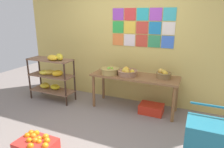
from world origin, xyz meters
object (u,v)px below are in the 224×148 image
(banana_shelf_unit, at_px, (51,75))
(display_table, at_px, (134,80))
(fruit_basket_back_right, at_px, (163,74))
(orange_crate_foreground, at_px, (36,145))
(fruit_basket_back_left, at_px, (127,72))
(produce_crate_under_table, at_px, (151,109))
(shopping_cart, at_px, (212,140))
(fruit_basket_left, at_px, (110,71))

(banana_shelf_unit, xyz_separation_m, display_table, (1.85, 0.29, 0.04))
(fruit_basket_back_right, relative_size, orange_crate_foreground, 0.53)
(fruit_basket_back_right, xyz_separation_m, fruit_basket_back_left, (-0.68, -0.11, -0.01))
(banana_shelf_unit, distance_m, produce_crate_under_table, 2.30)
(fruit_basket_back_left, distance_m, shopping_cart, 2.00)
(banana_shelf_unit, distance_m, fruit_basket_left, 1.39)
(fruit_basket_left, distance_m, shopping_cart, 2.26)
(banana_shelf_unit, relative_size, shopping_cart, 1.32)
(display_table, distance_m, fruit_basket_back_left, 0.22)
(fruit_basket_back_right, distance_m, shopping_cart, 1.65)
(fruit_basket_back_right, bearing_deg, shopping_cart, -59.58)
(orange_crate_foreground, bearing_deg, produce_crate_under_table, 55.41)
(produce_crate_under_table, xyz_separation_m, shopping_cart, (0.99, -1.31, 0.40))
(produce_crate_under_table, bearing_deg, banana_shelf_unit, -173.93)
(fruit_basket_left, xyz_separation_m, orange_crate_foreground, (-0.37, -1.74, -0.70))
(fruit_basket_back_right, relative_size, fruit_basket_back_left, 0.73)
(fruit_basket_left, height_order, orange_crate_foreground, fruit_basket_left)
(display_table, distance_m, produce_crate_under_table, 0.66)
(fruit_basket_back_right, bearing_deg, banana_shelf_unit, -172.34)
(fruit_basket_back_right, bearing_deg, display_table, -176.12)
(fruit_basket_back_left, relative_size, orange_crate_foreground, 0.72)
(banana_shelf_unit, relative_size, display_table, 0.63)
(banana_shelf_unit, distance_m, display_table, 1.87)
(banana_shelf_unit, distance_m, shopping_cart, 3.40)
(fruit_basket_back_left, height_order, produce_crate_under_table, fruit_basket_back_left)
(display_table, height_order, fruit_basket_left, fruit_basket_left)
(banana_shelf_unit, bearing_deg, shopping_cart, -18.39)
(banana_shelf_unit, height_order, produce_crate_under_table, banana_shelf_unit)
(banana_shelf_unit, bearing_deg, display_table, 8.78)
(display_table, height_order, produce_crate_under_table, display_table)
(fruit_basket_left, relative_size, orange_crate_foreground, 0.69)
(banana_shelf_unit, relative_size, fruit_basket_back_left, 2.76)
(fruit_basket_back_left, bearing_deg, orange_crate_foreground, -112.32)
(display_table, relative_size, orange_crate_foreground, 3.18)
(fruit_basket_back_right, distance_m, fruit_basket_left, 1.05)
(banana_shelf_unit, xyz_separation_m, fruit_basket_back_left, (1.72, 0.22, 0.21))
(shopping_cart, bearing_deg, fruit_basket_left, 146.64)
(display_table, bearing_deg, fruit_basket_left, -167.76)
(fruit_basket_back_left, bearing_deg, display_table, 27.73)
(banana_shelf_unit, distance_m, fruit_basket_back_right, 2.43)
(fruit_basket_back_left, distance_m, produce_crate_under_table, 0.87)
(banana_shelf_unit, bearing_deg, orange_crate_foreground, -57.69)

